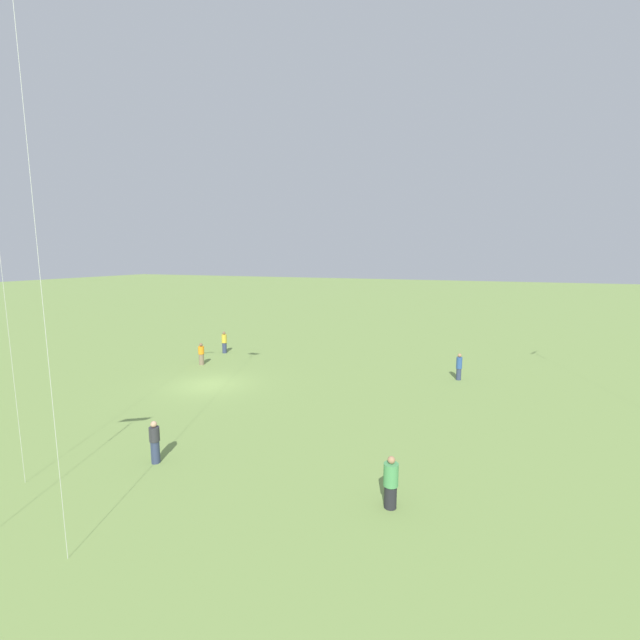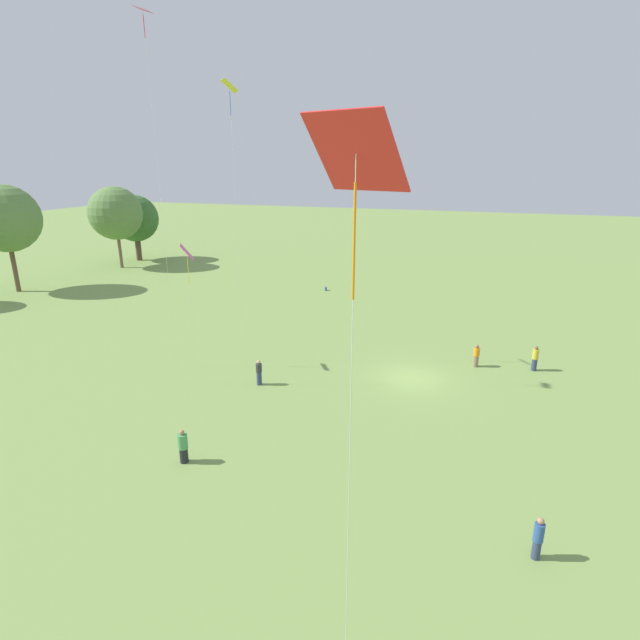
% 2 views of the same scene
% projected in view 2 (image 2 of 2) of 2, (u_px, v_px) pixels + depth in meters
% --- Properties ---
extents(ground_plane, '(240.00, 240.00, 0.00)m').
position_uv_depth(ground_plane, '(412.00, 378.00, 33.03)').
color(ground_plane, '#7A994C').
extents(tree_4, '(7.10, 7.10, 11.50)m').
position_uv_depth(tree_4, '(5.00, 219.00, 52.70)').
color(tree_4, brown).
rests_on(tree_4, ground_plane).
extents(tree_5, '(6.89, 6.89, 10.67)m').
position_uv_depth(tree_5, '(115.00, 213.00, 65.24)').
color(tree_5, brown).
rests_on(tree_5, ground_plane).
extents(tree_6, '(6.49, 6.49, 9.23)m').
position_uv_depth(tree_6, '(135.00, 219.00, 70.64)').
color(tree_6, brown).
rests_on(tree_6, ground_plane).
extents(person_0, '(0.49, 0.49, 1.72)m').
position_uv_depth(person_0, '(183.00, 447.00, 23.61)').
color(person_0, '#232328').
rests_on(person_0, ground_plane).
extents(person_1, '(0.58, 0.58, 1.78)m').
position_uv_depth(person_1, '(535.00, 358.00, 34.05)').
color(person_1, '#333D5B').
rests_on(person_1, ground_plane).
extents(person_3, '(0.51, 0.51, 1.73)m').
position_uv_depth(person_3, '(538.00, 538.00, 17.83)').
color(person_3, '#333D5B').
rests_on(person_3, ground_plane).
extents(person_4, '(0.43, 0.43, 1.68)m').
position_uv_depth(person_4, '(259.00, 373.00, 31.89)').
color(person_4, '#333D5B').
rests_on(person_4, ground_plane).
extents(person_5, '(0.48, 0.48, 1.60)m').
position_uv_depth(person_5, '(476.00, 356.00, 34.72)').
color(person_5, '#847056').
rests_on(person_5, ground_plane).
extents(kite_0, '(1.35, 1.34, 18.48)m').
position_uv_depth(kite_0, '(230.00, 100.00, 30.67)').
color(kite_0, yellow).
rests_on(kite_0, ground_plane).
extents(kite_1, '(0.83, 0.80, 21.36)m').
position_uv_depth(kite_1, '(146.00, 46.00, 26.29)').
color(kite_1, '#E54C99').
rests_on(kite_1, ground_plane).
extents(kite_2, '(1.48, 1.34, 8.59)m').
position_uv_depth(kite_2, '(187.00, 255.00, 32.55)').
color(kite_2, '#E54C99').
rests_on(kite_2, ground_plane).
extents(kite_3, '(1.08, 1.35, 14.31)m').
position_uv_depth(kite_3, '(355.00, 189.00, 6.24)').
color(kite_3, red).
rests_on(kite_3, ground_plane).
extents(picnic_bag_0, '(0.40, 0.34, 0.39)m').
position_uv_depth(picnic_bag_0, '(326.00, 289.00, 55.41)').
color(picnic_bag_0, '#33518C').
rests_on(picnic_bag_0, ground_plane).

